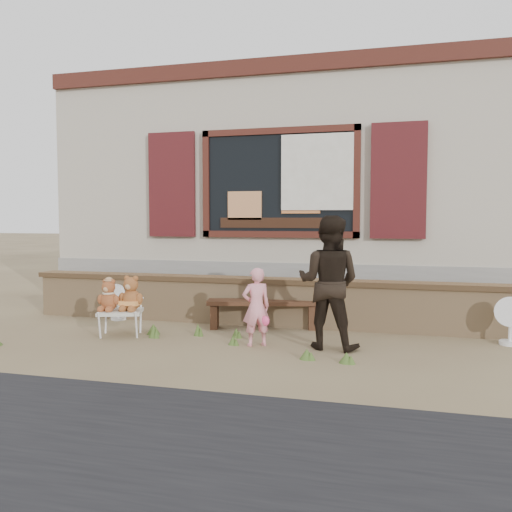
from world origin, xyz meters
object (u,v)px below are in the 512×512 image
(teddy_bear_left, at_px, (109,294))
(adult, at_px, (329,282))
(folding_chair, at_px, (121,313))
(bench, at_px, (263,308))
(teddy_bear_right, at_px, (131,292))
(child, at_px, (256,307))

(teddy_bear_left, height_order, adult, adult)
(folding_chair, xyz_separation_m, adult, (2.65, 0.04, 0.47))
(bench, relative_size, teddy_bear_right, 3.40)
(bench, distance_m, folding_chair, 1.88)
(teddy_bear_right, bearing_deg, teddy_bear_left, 180.00)
(teddy_bear_left, xyz_separation_m, child, (1.95, -0.03, -0.07))
(child, xyz_separation_m, adult, (0.84, 0.11, 0.30))
(folding_chair, height_order, teddy_bear_right, teddy_bear_right)
(bench, bearing_deg, teddy_bear_left, -164.99)
(bench, height_order, folding_chair, bench)
(bench, xyz_separation_m, child, (0.18, -0.99, 0.18))
(bench, bearing_deg, child, -93.55)
(child, bearing_deg, teddy_bear_right, -34.62)
(adult, bearing_deg, teddy_bear_left, 9.74)
(folding_chair, distance_m, child, 1.83)
(teddy_bear_left, distance_m, teddy_bear_right, 0.28)
(child, bearing_deg, teddy_bear_left, -31.25)
(folding_chair, bearing_deg, bench, 9.22)
(bench, relative_size, child, 1.67)
(bench, relative_size, folding_chair, 2.34)
(child, distance_m, adult, 0.90)
(bench, distance_m, adult, 1.43)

